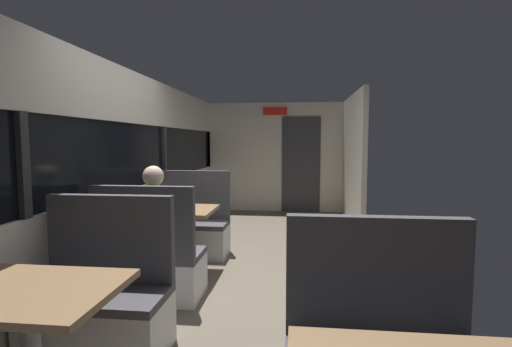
# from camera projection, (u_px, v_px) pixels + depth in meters

# --- Properties ---
(ground_plane) EXTENTS (3.30, 9.20, 0.02)m
(ground_plane) POSITION_uv_depth(u_px,v_px,m) (251.00, 284.00, 3.97)
(ground_plane) COLOR #665B4C
(carriage_window_panel_left) EXTENTS (0.09, 8.48, 2.30)m
(carriage_window_panel_left) POSITION_uv_depth(u_px,v_px,m) (116.00, 177.00, 4.04)
(carriage_window_panel_left) COLOR beige
(carriage_window_panel_left) RESTS_ON ground_plane
(carriage_end_bulkhead) EXTENTS (2.90, 0.11, 2.30)m
(carriage_end_bulkhead) POSITION_uv_depth(u_px,v_px,m) (278.00, 158.00, 8.02)
(carriage_end_bulkhead) COLOR beige
(carriage_end_bulkhead) RESTS_ON ground_plane
(carriage_aisle_panel_right) EXTENTS (0.08, 2.40, 2.30)m
(carriage_aisle_panel_right) POSITION_uv_depth(u_px,v_px,m) (353.00, 161.00, 6.69)
(carriage_aisle_panel_right) COLOR beige
(carriage_aisle_panel_right) RESTS_ON ground_plane
(dining_table_near_window) EXTENTS (0.90, 0.70, 0.74)m
(dining_table_near_window) POSITION_uv_depth(u_px,v_px,m) (29.00, 307.00, 1.94)
(dining_table_near_window) COLOR #9E9EA3
(dining_table_near_window) RESTS_ON ground_plane
(bench_near_window_facing_entry) EXTENTS (0.95, 0.50, 1.10)m
(bench_near_window_facing_entry) POSITION_uv_depth(u_px,v_px,m) (101.00, 307.00, 2.66)
(bench_near_window_facing_entry) COLOR silver
(bench_near_window_facing_entry) RESTS_ON ground_plane
(dining_table_mid_window) EXTENTS (0.90, 0.70, 0.74)m
(dining_table_mid_window) POSITION_uv_depth(u_px,v_px,m) (174.00, 217.00, 4.23)
(dining_table_mid_window) COLOR #9E9EA3
(dining_table_mid_window) RESTS_ON ground_plane
(bench_mid_window_facing_end) EXTENTS (0.95, 0.50, 1.10)m
(bench_mid_window_facing_end) POSITION_uv_depth(u_px,v_px,m) (151.00, 265.00, 3.57)
(bench_mid_window_facing_end) COLOR silver
(bench_mid_window_facing_end) RESTS_ON ground_plane
(bench_mid_window_facing_entry) EXTENTS (0.95, 0.50, 1.10)m
(bench_mid_window_facing_entry) POSITION_uv_depth(u_px,v_px,m) (192.00, 230.00, 4.95)
(bench_mid_window_facing_entry) COLOR silver
(bench_mid_window_facing_entry) RESTS_ON ground_plane
(seated_passenger) EXTENTS (0.47, 0.55, 1.26)m
(seated_passenger) POSITION_uv_depth(u_px,v_px,m) (153.00, 241.00, 3.62)
(seated_passenger) COLOR #26262D
(seated_passenger) RESTS_ON ground_plane
(coffee_cup_primary) EXTENTS (0.07, 0.07, 0.09)m
(coffee_cup_primary) POSITION_uv_depth(u_px,v_px,m) (171.00, 205.00, 4.22)
(coffee_cup_primary) COLOR #B23333
(coffee_cup_primary) RESTS_ON dining_table_mid_window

